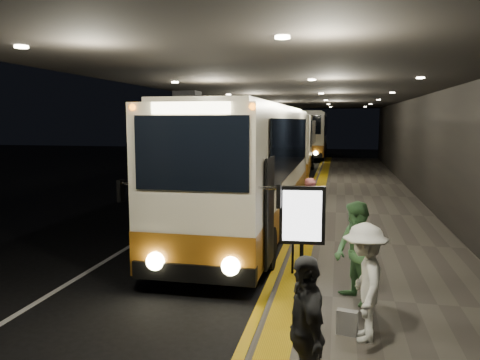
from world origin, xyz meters
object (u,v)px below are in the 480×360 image
(coach_third, at_px, (311,136))
(passenger_waiting_green, at_px, (356,253))
(coach_second, at_px, (291,147))
(passenger_boarding, at_px, (311,211))
(passenger_waiting_grey, at_px, (305,332))
(stanchion_post, at_px, (293,249))
(info_sign, at_px, (302,217))
(coach_main, at_px, (251,173))
(bag_polka, at_px, (347,322))
(bag_plain, at_px, (305,321))
(passenger_waiting_white, at_px, (364,282))

(coach_third, height_order, passenger_waiting_green, coach_third)
(coach_second, bearing_deg, coach_third, 86.53)
(passenger_boarding, bearing_deg, passenger_waiting_green, 169.79)
(passenger_waiting_grey, xyz_separation_m, stanchion_post, (-0.59, 4.61, -0.35))
(passenger_waiting_grey, height_order, info_sign, info_sign)
(coach_main, relative_size, info_sign, 6.20)
(coach_second, xyz_separation_m, coach_third, (0.30, 15.34, 0.19))
(coach_second, height_order, info_sign, coach_second)
(passenger_waiting_green, xyz_separation_m, bag_polka, (-0.16, -1.32, -0.73))
(coach_main, xyz_separation_m, coach_third, (0.04, 29.97, 0.16))
(coach_main, relative_size, coach_second, 1.02)
(bag_polka, bearing_deg, bag_plain, -178.56)
(coach_second, xyz_separation_m, passenger_waiting_green, (3.25, -20.38, -0.70))
(coach_third, xyz_separation_m, passenger_waiting_white, (3.01, -37.13, -0.92))
(bag_plain, height_order, stanchion_post, stanchion_post)
(coach_third, bearing_deg, passenger_waiting_white, -86.14)
(passenger_boarding, bearing_deg, coach_main, 22.47)
(coach_second, bearing_deg, passenger_waiting_grey, -86.11)
(passenger_waiting_green, relative_size, info_sign, 0.94)
(coach_second, xyz_separation_m, bag_polka, (3.09, -21.69, -1.42))
(coach_main, xyz_separation_m, stanchion_post, (1.73, -4.38, -1.11))
(bag_polka, bearing_deg, passenger_waiting_grey, -104.75)
(coach_second, relative_size, passenger_waiting_grey, 6.63)
(passenger_waiting_white, bearing_deg, passenger_waiting_green, -179.72)
(passenger_waiting_green, xyz_separation_m, stanchion_post, (-1.25, 1.36, -0.38))
(coach_second, distance_m, bag_polka, 21.96)
(bag_plain, bearing_deg, info_sign, 96.12)
(info_sign, bearing_deg, passenger_waiting_white, -70.91)
(bag_plain, distance_m, info_sign, 2.63)
(bag_plain, bearing_deg, bag_polka, 1.44)
(coach_main, height_order, passenger_boarding, coach_main)
(bag_polka, bearing_deg, info_sign, 110.73)
(passenger_waiting_grey, bearing_deg, stanchion_post, 169.50)
(passenger_waiting_white, height_order, info_sign, info_sign)
(passenger_boarding, distance_m, passenger_waiting_green, 4.08)
(stanchion_post, bearing_deg, passenger_waiting_grey, -82.76)
(passenger_boarding, xyz_separation_m, bag_plain, (0.25, -5.28, -0.72))
(coach_main, height_order, coach_second, coach_main)
(coach_main, distance_m, passenger_waiting_grey, 9.31)
(passenger_waiting_green, distance_m, bag_polka, 1.51)
(coach_main, distance_m, coach_second, 14.64)
(bag_plain, bearing_deg, coach_main, 107.24)
(bag_plain, height_order, info_sign, info_sign)
(bag_plain, bearing_deg, coach_third, 93.33)
(passenger_waiting_green, distance_m, passenger_waiting_white, 1.41)
(coach_second, height_order, bag_polka, coach_second)
(passenger_waiting_green, xyz_separation_m, passenger_waiting_grey, (-0.67, -3.25, -0.03))
(bag_polka, height_order, info_sign, info_sign)
(coach_second, bearing_deg, passenger_waiting_green, -83.29)
(passenger_waiting_grey, relative_size, bag_polka, 4.65)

